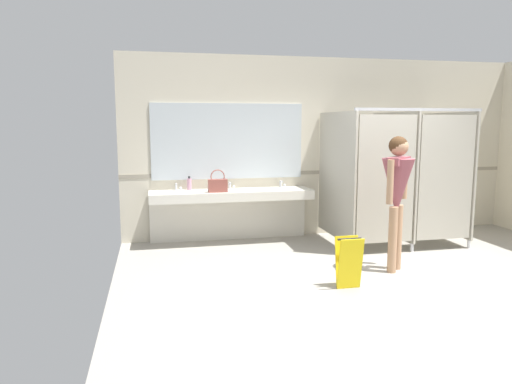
# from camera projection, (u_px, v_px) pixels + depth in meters

# --- Properties ---
(ground_plane) EXTENTS (6.97, 5.43, 0.10)m
(ground_plane) POSITION_uv_depth(u_px,v_px,m) (404.00, 281.00, 5.78)
(ground_plane) COLOR #9E998E
(wall_back) EXTENTS (6.97, 0.12, 2.93)m
(wall_back) POSITION_uv_depth(u_px,v_px,m) (332.00, 147.00, 7.96)
(wall_back) COLOR beige
(wall_back) RESTS_ON ground_plane
(wall_back_tile_band) EXTENTS (6.97, 0.01, 0.06)m
(wall_back_tile_band) POSITION_uv_depth(u_px,v_px,m) (333.00, 172.00, 7.96)
(wall_back_tile_band) COLOR #9E937F
(wall_back_tile_band) RESTS_ON wall_back
(vanity_counter) EXTENTS (2.52, 0.57, 0.94)m
(vanity_counter) POSITION_uv_depth(u_px,v_px,m) (231.00, 203.00, 7.43)
(vanity_counter) COLOR silver
(vanity_counter) RESTS_ON ground_plane
(mirror_panel) EXTENTS (2.42, 0.02, 1.19)m
(mirror_panel) POSITION_uv_depth(u_px,v_px,m) (228.00, 141.00, 7.50)
(mirror_panel) COLOR silver
(mirror_panel) RESTS_ON wall_back
(bathroom_stalls) EXTENTS (1.95, 1.42, 2.07)m
(bathroom_stalls) POSITION_uv_depth(u_px,v_px,m) (399.00, 175.00, 7.21)
(bathroom_stalls) COLOR #B2AD9E
(bathroom_stalls) RESTS_ON ground_plane
(person_standing) EXTENTS (0.56, 0.56, 1.70)m
(person_standing) POSITION_uv_depth(u_px,v_px,m) (397.00, 186.00, 5.87)
(person_standing) COLOR tan
(person_standing) RESTS_ON ground_plane
(handbag) EXTENTS (0.29, 0.12, 0.34)m
(handbag) POSITION_uv_depth(u_px,v_px,m) (218.00, 185.00, 7.12)
(handbag) COLOR #934C42
(handbag) RESTS_ON vanity_counter
(soap_dispenser) EXTENTS (0.07, 0.07, 0.22)m
(soap_dispenser) POSITION_uv_depth(u_px,v_px,m) (189.00, 184.00, 7.34)
(soap_dispenser) COLOR #D899B2
(soap_dispenser) RESTS_ON vanity_counter
(wet_floor_sign) EXTENTS (0.28, 0.19, 0.59)m
(wet_floor_sign) POSITION_uv_depth(u_px,v_px,m) (349.00, 262.00, 5.33)
(wet_floor_sign) COLOR yellow
(wet_floor_sign) RESTS_ON ground_plane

